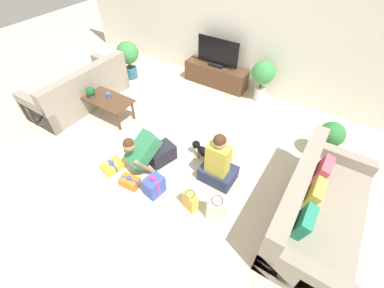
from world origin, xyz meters
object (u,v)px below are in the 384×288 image
object	(u,v)px
person_kneeling	(150,151)
gift_box_c	(154,186)
coffee_table	(106,100)
tabletop_plant	(91,92)
potted_plant_corner_left	(128,56)
dog	(203,151)
gift_box_b	(112,166)
sofa_right	(315,210)
potted_plant_back_right	(263,75)
gift_bag_a	(216,210)
mug	(109,95)
potted_plant_corner_right	(330,137)
tv	(218,54)
gift_bag_b	(190,201)
tv_console	(216,75)
sofa_left	(80,91)
person_sitting	(218,165)
gift_box_a	(130,182)

from	to	relation	value
person_kneeling	gift_box_c	distance (m)	0.56
coffee_table	tabletop_plant	distance (m)	0.30
potted_plant_corner_left	dog	xyz separation A→B (m)	(2.82, -1.37, -0.35)
potted_plant_corner_left	gift_box_b	xyz separation A→B (m)	(1.70, -2.33, -0.48)
gift_box_c	gift_box_b	bearing A→B (deg)	-179.79
sofa_right	potted_plant_back_right	bearing A→B (deg)	35.70
gift_bag_a	mug	xyz separation A→B (m)	(-2.82, 0.89, 0.27)
mug	potted_plant_back_right	bearing A→B (deg)	43.16
coffee_table	potted_plant_corner_right	xyz separation A→B (m)	(3.81, 1.13, 0.07)
gift_box_c	potted_plant_corner_right	bearing A→B (deg)	47.58
potted_plant_corner_right	coffee_table	bearing A→B (deg)	-163.47
tv	gift_box_b	xyz separation A→B (m)	(-0.16, -3.14, -0.67)
potted_plant_back_right	gift_bag_b	bearing A→B (deg)	-85.87
tv_console	potted_plant_corner_right	size ratio (longest dim) A/B	2.06
sofa_left	gift_box_c	distance (m)	2.88
sofa_left	potted_plant_corner_right	world-z (taller)	sofa_left
sofa_left	mug	distance (m)	0.87
sofa_left	sofa_right	size ratio (longest dim) A/B	1.00
tabletop_plant	potted_plant_corner_right	bearing A→B (deg)	17.26
potted_plant_corner_left	person_sitting	distance (m)	3.61
sofa_left	person_kneeling	world-z (taller)	sofa_left
gift_box_a	tabletop_plant	xyz separation A→B (m)	(-1.72, 0.94, 0.47)
dog	mug	bearing A→B (deg)	-78.15
potted_plant_back_right	mug	world-z (taller)	potted_plant_back_right
gift_bag_a	tv_console	bearing A→B (deg)	118.89
tv	gift_box_c	world-z (taller)	tv
potted_plant_corner_right	person_sitting	size ratio (longest dim) A/B	0.73
sofa_left	gift_box_b	size ratio (longest dim) A/B	5.33
sofa_right	person_sitting	size ratio (longest dim) A/B	2.08
potted_plant_back_right	gift_box_c	bearing A→B (deg)	-96.68
person_kneeling	gift_box_c	size ratio (longest dim) A/B	2.29
person_kneeling	gift_box_c	world-z (taller)	person_kneeling
potted_plant_corner_left	gift_box_b	world-z (taller)	potted_plant_corner_left
tv_console	mug	distance (m)	2.43
gift_box_b	gift_bag_b	bearing A→B (deg)	2.59
sofa_right	gift_bag_b	size ratio (longest dim) A/B	6.01
tv	gift_box_a	size ratio (longest dim) A/B	3.16
potted_plant_corner_right	gift_box_a	bearing A→B (deg)	-136.46
tv_console	potted_plant_corner_left	xyz separation A→B (m)	(-1.86, -0.81, 0.31)
coffee_table	gift_box_a	world-z (taller)	coffee_table
tv	mug	xyz separation A→B (m)	(-1.15, -2.13, -0.25)
sofa_right	gift_bag_b	world-z (taller)	sofa_right
person_kneeling	gift_bag_b	size ratio (longest dim) A/B	2.53
person_kneeling	gift_box_a	xyz separation A→B (m)	(-0.03, -0.48, -0.26)
coffee_table	tv	bearing A→B (deg)	61.26
potted_plant_corner_right	potted_plant_back_right	world-z (taller)	potted_plant_back_right
potted_plant_back_right	sofa_left	bearing A→B (deg)	-145.52
potted_plant_corner_left	gift_box_a	distance (m)	3.29
person_sitting	dog	distance (m)	0.50
coffee_table	mug	xyz separation A→B (m)	(0.05, 0.05, 0.09)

